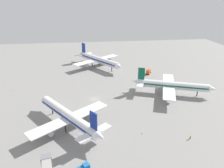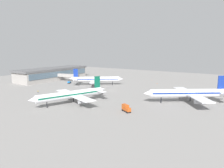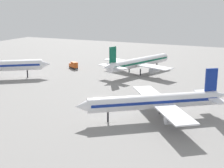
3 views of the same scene
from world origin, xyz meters
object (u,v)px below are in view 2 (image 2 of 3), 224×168
at_px(catering_truck, 126,108).
at_px(safety_cone_near_gate, 157,83).
at_px(airplane_at_gate, 72,95).
at_px(airplane_distant, 188,93).
at_px(airplane_taxiing, 96,79).
at_px(safety_cone_mid_apron, 63,89).
at_px(ground_crew_worker, 38,92).
at_px(safety_cone_far_side, 152,81).
at_px(pushback_tractor, 69,82).

relative_size(catering_truck, safety_cone_near_gate, 9.66).
xyz_separation_m(airplane_at_gate, airplane_distant, (-35.87, 51.98, 0.47)).
height_order(airplane_taxiing, safety_cone_mid_apron, airplane_taxiing).
relative_size(airplane_taxiing, safety_cone_near_gate, 62.31).
relative_size(catering_truck, ground_crew_worker, 3.47).
relative_size(ground_crew_worker, safety_cone_near_gate, 2.78).
xyz_separation_m(safety_cone_mid_apron, safety_cone_far_side, (-74.13, 38.18, 0.00)).
height_order(safety_cone_near_gate, safety_cone_far_side, same).
height_order(airplane_distant, safety_cone_far_side, airplane_distant).
bearing_deg(safety_cone_mid_apron, airplane_taxiing, 162.73).
height_order(catering_truck, safety_cone_near_gate, catering_truck).
distance_m(safety_cone_mid_apron, safety_cone_far_side, 83.38).
bearing_deg(pushback_tractor, catering_truck, 34.65).
height_order(airplane_taxiing, pushback_tractor, airplane_taxiing).
distance_m(airplane_at_gate, safety_cone_far_side, 99.07).
bearing_deg(ground_crew_worker, airplane_taxiing, 55.19).
xyz_separation_m(airplane_taxiing, ground_crew_worker, (45.27, -14.05, -4.02)).
height_order(airplane_taxiing, catering_truck, airplane_taxiing).
xyz_separation_m(catering_truck, ground_crew_worker, (-4.53, -70.06, -0.85)).
bearing_deg(airplane_at_gate, safety_cone_near_gate, -169.50).
bearing_deg(safety_cone_far_side, pushback_tractor, -46.23).
bearing_deg(safety_cone_near_gate, pushback_tractor, -58.31).
relative_size(airplane_distant, safety_cone_far_side, 69.82).
bearing_deg(ground_crew_worker, airplane_distant, -0.21).
bearing_deg(catering_truck, ground_crew_worker, -153.39).
distance_m(safety_cone_near_gate, safety_cone_mid_apron, 78.32).
xyz_separation_m(airplane_at_gate, safety_cone_far_side, (-98.83, 5.11, -4.63)).
distance_m(airplane_at_gate, safety_cone_mid_apron, 41.53).
height_order(ground_crew_worker, safety_cone_far_side, ground_crew_worker).
bearing_deg(airplane_at_gate, safety_cone_mid_apron, -106.47).
height_order(ground_crew_worker, safety_cone_mid_apron, ground_crew_worker).
height_order(catering_truck, pushback_tractor, catering_truck).
bearing_deg(pushback_tractor, ground_crew_worker, -11.93).
height_order(catering_truck, safety_cone_far_side, catering_truck).
distance_m(catering_truck, safety_cone_near_gate, 85.15).
xyz_separation_m(airplane_at_gate, safety_cone_near_gate, (-86.58, 14.94, -4.63)).
height_order(airplane_taxiing, safety_cone_far_side, airplane_taxiing).
relative_size(airplane_at_gate, airplane_distant, 1.02).
bearing_deg(ground_crew_worker, safety_cone_near_gate, 38.41).
bearing_deg(catering_truck, airplane_at_gate, -144.10).
distance_m(airplane_distant, pushback_tractor, 101.42).
xyz_separation_m(airplane_taxiing, safety_cone_far_side, (-45.92, 29.41, -4.57)).
distance_m(catering_truck, safety_cone_far_side, 99.36).
relative_size(airplane_distant, safety_cone_mid_apron, 69.82).
distance_m(catering_truck, pushback_tractor, 91.75).
bearing_deg(airplane_taxiing, safety_cone_near_gate, 4.00).
bearing_deg(airplane_taxiing, safety_cone_far_side, 20.73).
bearing_deg(ground_crew_worker, airplane_at_gate, -28.83).
bearing_deg(airplane_distant, safety_cone_near_gate, -89.44).
bearing_deg(airplane_distant, ground_crew_worker, -18.22).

